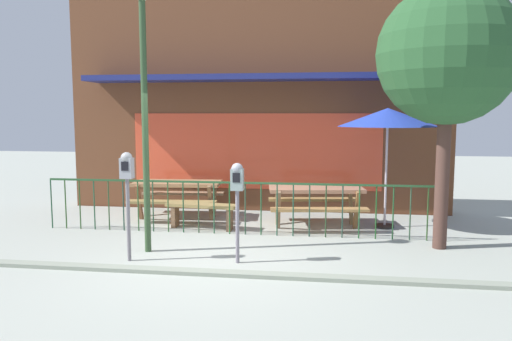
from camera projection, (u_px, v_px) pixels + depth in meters
ground at (217, 262)px, 7.33m from camera, size 40.00×40.00×0.00m
pub_storefront at (256, 83)px, 11.17m from camera, size 8.63×1.36×5.79m
patio_fence_front at (237, 198)px, 8.95m from camera, size 7.27×0.04×0.97m
picnic_table_left at (178, 189)px, 10.37m from camera, size 1.90×1.49×0.79m
picnic_table_right at (316, 195)px, 9.59m from camera, size 1.98×1.60×0.79m
patio_umbrella at (388, 118)px, 9.34m from camera, size 1.89×1.89×2.30m
patio_bench at (202, 210)px, 9.44m from camera, size 1.43×0.50×0.48m
parking_meter_near at (127, 177)px, 7.25m from camera, size 0.18×0.17×1.63m
parking_meter_far at (237, 186)px, 7.16m from camera, size 0.18×0.17×1.48m
street_tree at (447, 56)px, 7.74m from camera, size 2.21×2.21×4.22m
street_lamp at (144, 81)px, 7.59m from camera, size 0.28×0.28×4.16m
curb_edge at (208, 274)px, 6.76m from camera, size 12.08×0.20×0.11m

